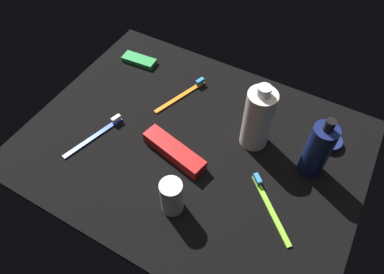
% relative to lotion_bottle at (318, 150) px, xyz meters
% --- Properties ---
extents(ground_plane, '(0.84, 0.64, 0.01)m').
position_rel_lotion_bottle_xyz_m(ground_plane, '(-0.28, -0.07, -0.08)').
color(ground_plane, black).
extents(lotion_bottle, '(0.06, 0.06, 0.18)m').
position_rel_lotion_bottle_xyz_m(lotion_bottle, '(0.00, 0.00, 0.00)').
color(lotion_bottle, navy).
rests_on(lotion_bottle, ground_plane).
extents(bodywash_bottle, '(0.07, 0.07, 0.19)m').
position_rel_lotion_bottle_xyz_m(bodywash_bottle, '(-0.15, 0.01, 0.01)').
color(bodywash_bottle, silver).
rests_on(bodywash_bottle, ground_plane).
extents(deodorant_stick, '(0.05, 0.05, 0.10)m').
position_rel_lotion_bottle_xyz_m(deodorant_stick, '(-0.23, -0.25, -0.03)').
color(deodorant_stick, silver).
rests_on(deodorant_stick, ground_plane).
extents(toothbrush_orange, '(0.07, 0.17, 0.02)m').
position_rel_lotion_bottle_xyz_m(toothbrush_orange, '(-0.39, 0.06, -0.07)').
color(toothbrush_orange, orange).
rests_on(toothbrush_orange, ground_plane).
extents(toothbrush_blue, '(0.06, 0.18, 0.02)m').
position_rel_lotion_bottle_xyz_m(toothbrush_blue, '(-0.51, -0.17, -0.07)').
color(toothbrush_blue, blue).
rests_on(toothbrush_blue, ground_plane).
extents(toothbrush_lime, '(0.14, 0.13, 0.02)m').
position_rel_lotion_bottle_xyz_m(toothbrush_lime, '(-0.05, -0.14, -0.07)').
color(toothbrush_lime, '#8CD133').
rests_on(toothbrush_lime, ground_plane).
extents(toothpaste_box_red, '(0.18, 0.08, 0.03)m').
position_rel_lotion_bottle_xyz_m(toothpaste_box_red, '(-0.30, -0.12, -0.06)').
color(toothpaste_box_red, red).
rests_on(toothpaste_box_red, ground_plane).
extents(snack_bar_green, '(0.11, 0.05, 0.01)m').
position_rel_lotion_bottle_xyz_m(snack_bar_green, '(-0.58, 0.12, -0.07)').
color(snack_bar_green, green).
rests_on(snack_bar_green, ground_plane).
extents(cream_tin_left, '(0.06, 0.06, 0.02)m').
position_rel_lotion_bottle_xyz_m(cream_tin_left, '(0.02, 0.10, -0.07)').
color(cream_tin_left, navy).
rests_on(cream_tin_left, ground_plane).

